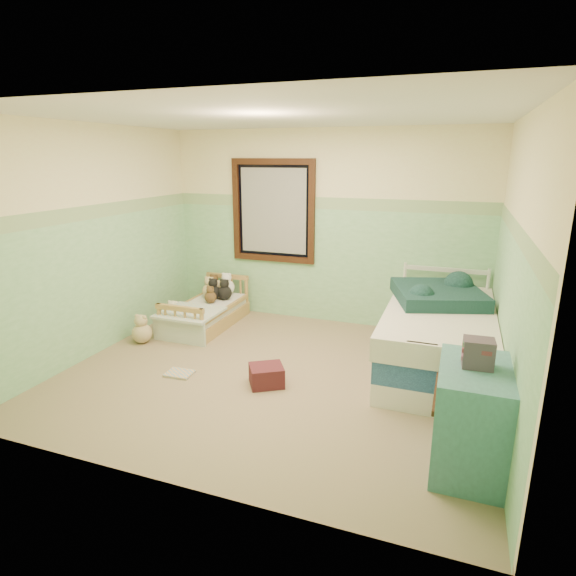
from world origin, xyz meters
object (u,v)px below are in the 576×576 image
(toddler_bed_frame, at_px, (207,319))
(dresser, at_px, (471,418))
(plush_floor_cream, at_px, (174,317))
(red_pillow, at_px, (266,375))
(floor_book, at_px, (179,374))
(plush_floor_tan, at_px, (142,333))
(twin_bed_frame, at_px, (436,359))

(toddler_bed_frame, bearing_deg, dresser, -31.12)
(plush_floor_cream, bearing_deg, red_pillow, -32.26)
(plush_floor_cream, xyz_separation_m, floor_book, (0.87, -1.24, -0.10))
(dresser, distance_m, floor_book, 2.83)
(plush_floor_tan, height_order, twin_bed_frame, plush_floor_tan)
(red_pillow, bearing_deg, floor_book, -173.46)
(plush_floor_tan, xyz_separation_m, twin_bed_frame, (3.34, 0.45, -0.01))
(plush_floor_tan, distance_m, dresser, 3.83)
(red_pillow, relative_size, floor_book, 1.17)
(twin_bed_frame, xyz_separation_m, dresser, (0.30, -1.60, 0.27))
(plush_floor_cream, bearing_deg, twin_bed_frame, -3.25)
(plush_floor_tan, distance_m, floor_book, 1.08)
(red_pillow, bearing_deg, toddler_bed_frame, 137.10)
(plush_floor_cream, relative_size, twin_bed_frame, 0.11)
(toddler_bed_frame, relative_size, red_pillow, 4.09)
(plush_floor_cream, xyz_separation_m, plush_floor_tan, (-0.02, -0.64, 0.00))
(plush_floor_tan, relative_size, dresser, 0.31)
(plush_floor_tan, xyz_separation_m, red_pillow, (1.81, -0.49, -0.02))
(toddler_bed_frame, bearing_deg, plush_floor_cream, -158.40)
(toddler_bed_frame, height_order, plush_floor_tan, plush_floor_tan)
(plush_floor_tan, bearing_deg, dresser, -17.42)
(toddler_bed_frame, distance_m, floor_book, 1.47)
(dresser, xyz_separation_m, red_pillow, (-1.83, 0.65, -0.28))
(plush_floor_tan, distance_m, red_pillow, 1.88)
(twin_bed_frame, bearing_deg, red_pillow, -148.37)
(dresser, bearing_deg, plush_floor_cream, 153.78)
(plush_floor_cream, relative_size, red_pillow, 0.73)
(toddler_bed_frame, height_order, floor_book, toddler_bed_frame)
(plush_floor_cream, distance_m, plush_floor_tan, 0.64)
(plush_floor_cream, relative_size, floor_book, 0.85)
(plush_floor_cream, height_order, plush_floor_tan, plush_floor_tan)
(plush_floor_tan, bearing_deg, plush_floor_cream, 88.13)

